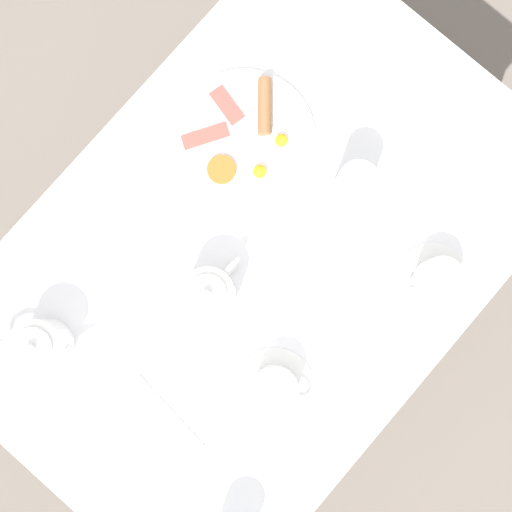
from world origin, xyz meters
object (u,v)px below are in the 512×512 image
at_px(breakfast_plate, 245,139).
at_px(teapot_near, 209,294).
at_px(spoon_for_tea, 296,25).
at_px(knife_by_plate, 169,412).
at_px(water_glass_tall, 354,186).
at_px(teacup_with_saucer_right, 276,388).
at_px(fork_by_plate, 388,129).
at_px(teacup_with_saucer_left, 437,280).
at_px(teapot_far, 40,346).

distance_m(breakfast_plate, teapot_near, 0.32).
bearing_deg(breakfast_plate, teapot_near, 118.90).
relative_size(teapot_near, spoon_for_tea, 1.21).
xyz_separation_m(teapot_near, knife_by_plate, (-0.09, 0.23, -0.04)).
bearing_deg(water_glass_tall, spoon_for_tea, -32.23).
xyz_separation_m(breakfast_plate, teacup_with_saucer_right, (-0.37, 0.33, 0.02)).
distance_m(fork_by_plate, spoon_for_tea, 0.29).
distance_m(teacup_with_saucer_left, knife_by_plate, 0.58).
relative_size(breakfast_plate, spoon_for_tea, 1.94).
bearing_deg(water_glass_tall, breakfast_plate, 14.08).
height_order(teapot_far, teacup_with_saucer_right, teapot_far).
distance_m(knife_by_plate, spoon_for_tea, 0.82).
relative_size(water_glass_tall, fork_by_plate, 0.69).
bearing_deg(spoon_for_tea, fork_by_plate, 171.07).
bearing_deg(spoon_for_tea, breakfast_plate, 107.73).
relative_size(teapot_near, teacup_with_saucer_left, 1.22).
relative_size(teapot_far, fork_by_plate, 0.91).
xyz_separation_m(teapot_far, teacup_with_saucer_left, (-0.49, -0.59, -0.02)).
bearing_deg(spoon_for_tea, teacup_with_saucer_left, 157.99).
bearing_deg(teapot_far, teacup_with_saucer_right, -4.51).
height_order(knife_by_plate, spoon_for_tea, same).
relative_size(knife_by_plate, spoon_for_tea, 1.28).
bearing_deg(fork_by_plate, teapot_far, 73.55).
height_order(breakfast_plate, knife_by_plate, breakfast_plate).
distance_m(teapot_far, teacup_with_saucer_right, 0.45).
height_order(teacup_with_saucer_left, knife_by_plate, teacup_with_saucer_left).
bearing_deg(water_glass_tall, teapot_far, 67.99).
relative_size(breakfast_plate, water_glass_tall, 2.47).
bearing_deg(breakfast_plate, spoon_for_tea, -72.27).
height_order(teapot_far, water_glass_tall, water_glass_tall).
xyz_separation_m(breakfast_plate, teapot_far, (0.02, 0.56, 0.04)).
xyz_separation_m(teapot_far, water_glass_tall, (-0.25, -0.62, 0.01)).
xyz_separation_m(teacup_with_saucer_right, spoon_for_tea, (0.45, -0.58, -0.03)).
relative_size(teapot_far, spoon_for_tea, 1.04).
xyz_separation_m(teapot_near, teapot_far, (0.18, 0.28, 0.00)).
relative_size(teacup_with_saucer_right, spoon_for_tea, 0.99).
bearing_deg(teapot_far, breakfast_plate, 52.42).
height_order(teapot_near, teapot_far, same).
bearing_deg(teapot_near, breakfast_plate, -153.49).
distance_m(breakfast_plate, teacup_with_saucer_left, 0.47).
height_order(teacup_with_saucer_left, fork_by_plate, teacup_with_saucer_left).
distance_m(teapot_near, teapot_far, 0.33).
bearing_deg(fork_by_plate, water_glass_tall, 98.93).
bearing_deg(teapot_near, teacup_with_saucer_right, 73.96).
distance_m(teacup_with_saucer_right, knife_by_plate, 0.22).
bearing_deg(spoon_for_tea, water_glass_tall, 147.77).
distance_m(breakfast_plate, teacup_with_saucer_right, 0.50).
distance_m(water_glass_tall, fork_by_plate, 0.16).
xyz_separation_m(teacup_with_saucer_right, fork_by_plate, (0.16, -0.54, -0.03)).
xyz_separation_m(fork_by_plate, knife_by_plate, (-0.04, 0.71, 0.00)).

